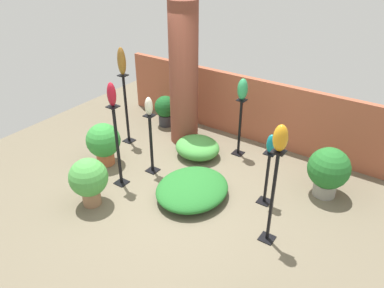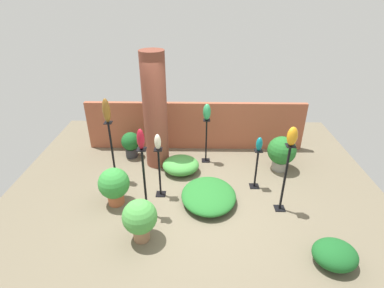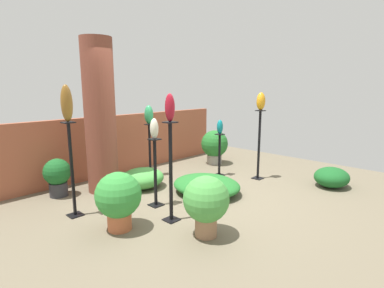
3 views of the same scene
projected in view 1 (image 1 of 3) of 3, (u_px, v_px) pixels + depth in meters
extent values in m
plane|color=#6B604C|center=(177.00, 191.00, 6.12)|extent=(8.00, 8.00, 0.00)
cube|color=#9E5138|center=(244.00, 107.00, 7.44)|extent=(5.60, 0.12, 1.27)
cylinder|color=brown|center=(184.00, 76.00, 6.95)|extent=(0.54, 0.54, 2.70)
cube|color=black|center=(264.00, 201.00, 5.87)|extent=(0.20, 0.20, 0.01)
cube|color=black|center=(267.00, 178.00, 5.64)|extent=(0.04, 0.04, 0.90)
cube|color=black|center=(270.00, 153.00, 5.42)|extent=(0.16, 0.16, 0.01)
cube|color=black|center=(129.00, 141.00, 7.55)|extent=(0.20, 0.20, 0.01)
cube|color=black|center=(126.00, 110.00, 7.21)|extent=(0.04, 0.04, 1.39)
cube|color=black|center=(123.00, 75.00, 6.86)|extent=(0.16, 0.16, 0.02)
cube|color=black|center=(153.00, 170.00, 6.62)|extent=(0.20, 0.20, 0.01)
cube|color=black|center=(151.00, 144.00, 6.35)|extent=(0.04, 0.04, 1.09)
cube|color=black|center=(149.00, 116.00, 6.09)|extent=(0.16, 0.16, 0.02)
cube|color=black|center=(238.00, 153.00, 7.13)|extent=(0.20, 0.20, 0.01)
cube|color=black|center=(240.00, 128.00, 6.85)|extent=(0.04, 0.04, 1.11)
cube|color=black|center=(242.00, 100.00, 6.58)|extent=(0.16, 0.16, 0.02)
cube|color=black|center=(267.00, 238.00, 5.17)|extent=(0.20, 0.20, 0.01)
cube|color=black|center=(272.00, 198.00, 4.82)|extent=(0.04, 0.04, 1.41)
cube|color=black|center=(279.00, 152.00, 4.47)|extent=(0.16, 0.16, 0.02)
cube|color=black|center=(122.00, 183.00, 6.30)|extent=(0.20, 0.20, 0.01)
cube|color=black|center=(118.00, 147.00, 5.95)|extent=(0.04, 0.04, 1.41)
cube|color=black|center=(113.00, 107.00, 5.60)|extent=(0.16, 0.16, 0.02)
ellipsoid|color=#0F727A|center=(271.00, 144.00, 5.35)|extent=(0.13, 0.13, 0.30)
ellipsoid|color=brown|center=(122.00, 61.00, 6.73)|extent=(0.16, 0.15, 0.52)
ellipsoid|color=beige|center=(149.00, 106.00, 6.00)|extent=(0.13, 0.13, 0.32)
ellipsoid|color=#2D9356|center=(243.00, 89.00, 6.48)|extent=(0.18, 0.19, 0.39)
ellipsoid|color=orange|center=(280.00, 138.00, 4.38)|extent=(0.18, 0.17, 0.35)
ellipsoid|color=maroon|center=(112.00, 94.00, 5.50)|extent=(0.13, 0.14, 0.38)
cylinder|color=gray|center=(324.00, 188.00, 5.99)|extent=(0.36, 0.36, 0.22)
sphere|color=#236B28|center=(329.00, 168.00, 5.79)|extent=(0.66, 0.66, 0.66)
cylinder|color=#936B4C|center=(92.00, 197.00, 5.78)|extent=(0.28, 0.28, 0.24)
sphere|color=#479942|center=(88.00, 177.00, 5.59)|extent=(0.59, 0.59, 0.59)
cylinder|color=#2D2D33|center=(166.00, 120.00, 8.12)|extent=(0.30, 0.30, 0.24)
sphere|color=#195923|center=(165.00, 106.00, 7.96)|extent=(0.46, 0.46, 0.46)
cylinder|color=#B25B38|center=(106.00, 158.00, 6.78)|extent=(0.32, 0.32, 0.22)
sphere|color=#338C38|center=(103.00, 140.00, 6.60)|extent=(0.61, 0.61, 0.61)
ellipsoid|color=#479942|center=(197.00, 147.00, 6.96)|extent=(0.84, 0.76, 0.37)
ellipsoid|color=#236B28|center=(192.00, 189.00, 5.92)|extent=(1.10, 1.25, 0.30)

